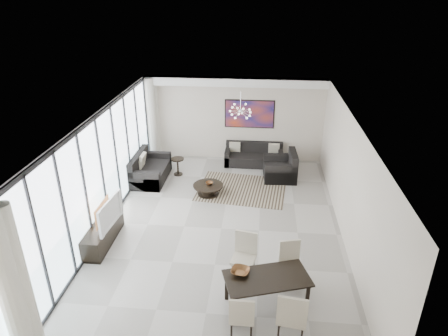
# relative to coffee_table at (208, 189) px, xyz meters

# --- Properties ---
(room_shell) EXTENTS (6.00, 9.00, 2.90)m
(room_shell) POSITION_rel_coffee_table_xyz_m (1.03, -1.76, 1.27)
(room_shell) COLOR #A8A39B
(room_shell) RESTS_ON ground
(window_wall) EXTENTS (0.37, 8.95, 2.90)m
(window_wall) POSITION_rel_coffee_table_xyz_m (-2.29, -1.76, 1.29)
(window_wall) COLOR silver
(window_wall) RESTS_ON floor
(soffit) EXTENTS (5.98, 0.40, 0.26)m
(soffit) POSITION_rel_coffee_table_xyz_m (0.57, 2.54, 2.59)
(soffit) COLOR white
(soffit) RESTS_ON room_shell
(painting) EXTENTS (1.68, 0.04, 0.98)m
(painting) POSITION_rel_coffee_table_xyz_m (1.07, 2.71, 1.47)
(painting) COLOR #B43919
(painting) RESTS_ON room_shell
(chandelier) EXTENTS (0.66, 0.66, 0.71)m
(chandelier) POSITION_rel_coffee_table_xyz_m (0.87, 0.74, 2.17)
(chandelier) COLOR silver
(chandelier) RESTS_ON room_shell
(rug) EXTENTS (2.78, 2.25, 0.01)m
(rug) POSITION_rel_coffee_table_xyz_m (0.97, 0.42, -0.17)
(rug) COLOR black
(rug) RESTS_ON floor
(coffee_table) EXTENTS (0.89, 0.89, 0.31)m
(coffee_table) POSITION_rel_coffee_table_xyz_m (0.00, 0.00, 0.00)
(coffee_table) COLOR black
(coffee_table) RESTS_ON floor
(bowl_coffee) EXTENTS (0.27, 0.27, 0.07)m
(bowl_coffee) POSITION_rel_coffee_table_xyz_m (0.03, 0.04, 0.17)
(bowl_coffee) COLOR brown
(bowl_coffee) RESTS_ON coffee_table
(sofa_main) EXTENTS (1.96, 0.80, 0.71)m
(sofa_main) POSITION_rel_coffee_table_xyz_m (1.27, 2.31, 0.06)
(sofa_main) COLOR black
(sofa_main) RESTS_ON floor
(loveseat) EXTENTS (0.96, 1.71, 0.85)m
(loveseat) POSITION_rel_coffee_table_xyz_m (-1.98, 0.81, 0.11)
(loveseat) COLOR black
(loveseat) RESTS_ON floor
(armchair) EXTENTS (1.06, 1.11, 0.89)m
(armchair) POSITION_rel_coffee_table_xyz_m (2.16, 1.30, 0.13)
(armchair) COLOR black
(armchair) RESTS_ON floor
(side_table) EXTENTS (0.42, 0.42, 0.57)m
(side_table) POSITION_rel_coffee_table_xyz_m (-1.15, 1.23, 0.21)
(side_table) COLOR black
(side_table) RESTS_ON floor
(tv_console) EXTENTS (0.47, 1.66, 0.52)m
(tv_console) POSITION_rel_coffee_table_xyz_m (-2.19, -2.61, 0.08)
(tv_console) COLOR black
(tv_console) RESTS_ON floor
(television) EXTENTS (0.25, 1.17, 0.67)m
(television) POSITION_rel_coffee_table_xyz_m (-2.03, -2.63, 0.68)
(television) COLOR gray
(television) RESTS_ON tv_console
(dining_table) EXTENTS (1.76, 1.24, 0.66)m
(dining_table) POSITION_rel_coffee_table_xyz_m (1.70, -4.29, 0.40)
(dining_table) COLOR black
(dining_table) RESTS_ON floor
(dining_chair_sw) EXTENTS (0.44, 0.44, 0.94)m
(dining_chair_sw) POSITION_rel_coffee_table_xyz_m (1.27, -5.14, 0.36)
(dining_chair_sw) COLOR beige
(dining_chair_sw) RESTS_ON floor
(dining_chair_se) EXTENTS (0.57, 0.57, 1.09)m
(dining_chair_se) POSITION_rel_coffee_table_xyz_m (2.11, -5.14, 0.45)
(dining_chair_se) COLOR beige
(dining_chair_se) RESTS_ON floor
(dining_chair_nw) EXTENTS (0.55, 0.55, 1.02)m
(dining_chair_nw) POSITION_rel_coffee_table_xyz_m (1.24, -3.45, 0.41)
(dining_chair_nw) COLOR beige
(dining_chair_nw) RESTS_ON floor
(dining_chair_ne) EXTENTS (0.53, 0.53, 0.95)m
(dining_chair_ne) POSITION_rel_coffee_table_xyz_m (2.18, -3.55, 0.37)
(dining_chair_ne) COLOR beige
(dining_chair_ne) RESTS_ON floor
(bowl_dining) EXTENTS (0.42, 0.42, 0.09)m
(bowl_dining) POSITION_rel_coffee_table_xyz_m (1.18, -4.22, 0.53)
(bowl_dining) COLOR brown
(bowl_dining) RESTS_ON dining_table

